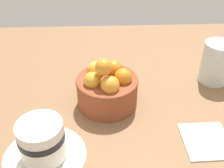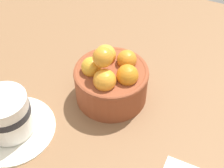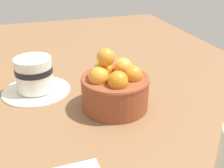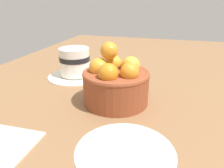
# 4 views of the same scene
# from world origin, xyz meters

# --- Properties ---
(ground_plane) EXTENTS (1.55, 0.86, 0.05)m
(ground_plane) POSITION_xyz_m (0.00, 0.00, -0.02)
(ground_plane) COLOR brown
(terracotta_bowl) EXTENTS (0.14, 0.14, 0.13)m
(terracotta_bowl) POSITION_xyz_m (-0.00, -0.00, 0.05)
(terracotta_bowl) COLOR brown
(terracotta_bowl) RESTS_ON ground_plane
(coffee_cup) EXTENTS (0.15, 0.15, 0.08)m
(coffee_cup) POSITION_xyz_m (-0.12, -0.15, 0.04)
(coffee_cup) COLOR white
(coffee_cup) RESTS_ON ground_plane
(folded_napkin) EXTENTS (0.09, 0.10, 0.01)m
(folded_napkin) POSITION_xyz_m (0.19, -0.13, 0.00)
(folded_napkin) COLOR white
(folded_napkin) RESTS_ON ground_plane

